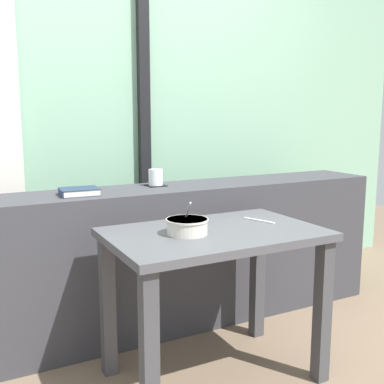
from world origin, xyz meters
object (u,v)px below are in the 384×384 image
coaster_square (156,186)px  closed_book (79,192)px  soup_bowl (187,226)px  fork_utensil (259,220)px  juice_glass (156,178)px  breakfast_table (214,259)px

coaster_square → closed_book: size_ratio=0.52×
closed_book → soup_bowl: size_ratio=1.06×
closed_book → fork_utensil: size_ratio=1.13×
closed_book → soup_bowl: 0.64m
juice_glass → closed_book: juice_glass is taller
soup_bowl → breakfast_table: bearing=0.4°
fork_utensil → closed_book: bearing=126.3°
coaster_square → fork_utensil: bearing=-64.6°
breakfast_table → soup_bowl: 0.21m
breakfast_table → closed_book: closed_book is taller
juice_glass → fork_utensil: juice_glass is taller
fork_utensil → soup_bowl: bearing=168.7°
juice_glass → closed_book: bearing=-168.4°
soup_bowl → fork_utensil: 0.42m
breakfast_table → coaster_square: bearing=90.0°
closed_book → coaster_square: bearing=11.6°
coaster_square → closed_book: (-0.45, -0.09, 0.01)m
breakfast_table → fork_utensil: 0.31m
breakfast_table → soup_bowl: bearing=-179.6°
juice_glass → fork_utensil: size_ratio=0.52×
soup_bowl → fork_utensil: size_ratio=1.06×
closed_book → fork_utensil: 0.88m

